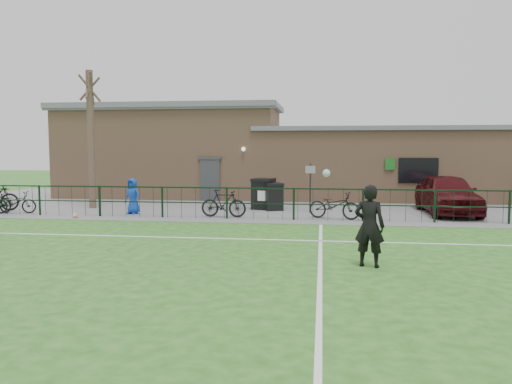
# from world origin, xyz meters

# --- Properties ---
(ground) EXTENTS (90.00, 90.00, 0.00)m
(ground) POSITION_xyz_m (0.00, 0.00, 0.00)
(ground) COLOR #265D1B
(ground) RESTS_ON ground
(paving_strip) EXTENTS (34.00, 13.00, 0.02)m
(paving_strip) POSITION_xyz_m (0.00, 13.50, 0.01)
(paving_strip) COLOR slate
(paving_strip) RESTS_ON ground
(pitch_line_touch) EXTENTS (28.00, 0.10, 0.01)m
(pitch_line_touch) POSITION_xyz_m (0.00, 7.80, 0.00)
(pitch_line_touch) COLOR white
(pitch_line_touch) RESTS_ON ground
(pitch_line_mid) EXTENTS (28.00, 0.10, 0.01)m
(pitch_line_mid) POSITION_xyz_m (0.00, 4.00, 0.00)
(pitch_line_mid) COLOR white
(pitch_line_mid) RESTS_ON ground
(pitch_line_perp) EXTENTS (0.10, 16.00, 0.01)m
(pitch_line_perp) POSITION_xyz_m (2.00, 0.00, 0.00)
(pitch_line_perp) COLOR white
(pitch_line_perp) RESTS_ON ground
(perimeter_fence) EXTENTS (28.00, 0.10, 1.20)m
(perimeter_fence) POSITION_xyz_m (0.00, 8.00, 0.60)
(perimeter_fence) COLOR black
(perimeter_fence) RESTS_ON ground
(bare_tree) EXTENTS (0.30, 0.30, 6.00)m
(bare_tree) POSITION_xyz_m (-8.00, 10.50, 3.00)
(bare_tree) COLOR #4D392F
(bare_tree) RESTS_ON ground
(wheelie_bin_left) EXTENTS (1.00, 1.08, 1.24)m
(wheelie_bin_left) POSITION_xyz_m (-0.48, 11.09, 0.64)
(wheelie_bin_left) COLOR black
(wheelie_bin_left) RESTS_ON paving_strip
(wheelie_bin_right) EXTENTS (0.97, 1.02, 1.07)m
(wheelie_bin_right) POSITION_xyz_m (-0.05, 10.78, 0.56)
(wheelie_bin_right) COLOR black
(wheelie_bin_right) RESTS_ON paving_strip
(sign_post) EXTENTS (0.07, 0.07, 2.00)m
(sign_post) POSITION_xyz_m (1.55, 10.23, 1.02)
(sign_post) COLOR black
(sign_post) RESTS_ON paving_strip
(car_maroon) EXTENTS (2.00, 4.75, 1.60)m
(car_maroon) POSITION_xyz_m (7.02, 10.55, 0.82)
(car_maroon) COLOR #430C0F
(car_maroon) RESTS_ON paving_strip
(bicycle_c) EXTENTS (1.78, 0.95, 0.89)m
(bicycle_c) POSITION_xyz_m (-10.28, 8.32, 0.46)
(bicycle_c) COLOR black
(bicycle_c) RESTS_ON paving_strip
(bicycle_d) EXTENTS (1.78, 0.60, 1.06)m
(bicycle_d) POSITION_xyz_m (-1.70, 8.39, 0.55)
(bicycle_d) COLOR black
(bicycle_d) RESTS_ON paving_strip
(bicycle_e) EXTENTS (2.05, 1.22, 1.02)m
(bicycle_e) POSITION_xyz_m (2.48, 8.45, 0.53)
(bicycle_e) COLOR black
(bicycle_e) RESTS_ON paving_strip
(spectator_child) EXTENTS (0.82, 0.68, 1.43)m
(spectator_child) POSITION_xyz_m (-5.49, 8.82, 0.74)
(spectator_child) COLOR #123CAD
(spectator_child) RESTS_ON paving_strip
(goalkeeper_kick) EXTENTS (1.44, 3.46, 2.06)m
(goalkeeper_kick) POSITION_xyz_m (3.06, 1.08, 0.95)
(goalkeeper_kick) COLOR black
(goalkeeper_kick) RESTS_ON ground
(ball_ground) EXTENTS (0.20, 0.20, 0.20)m
(ball_ground) POSITION_xyz_m (-7.24, 7.43, 0.10)
(ball_ground) COLOR silver
(ball_ground) RESTS_ON ground
(clubhouse) EXTENTS (24.25, 5.40, 4.96)m
(clubhouse) POSITION_xyz_m (-0.88, 16.50, 2.22)
(clubhouse) COLOR tan
(clubhouse) RESTS_ON ground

